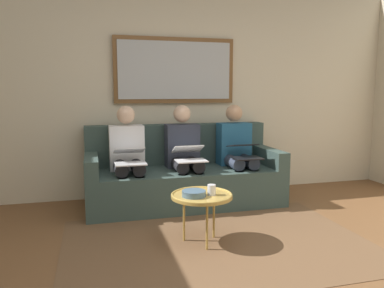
{
  "coord_description": "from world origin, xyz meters",
  "views": [
    {
      "loc": [
        1.01,
        2.11,
        1.3
      ],
      "look_at": [
        0.0,
        -1.7,
        0.75
      ],
      "focal_mm": 35.56,
      "sensor_mm": 36.0,
      "label": 1
    }
  ],
  "objects_px": {
    "person_left": "(237,150)",
    "laptop_white": "(189,154)",
    "coffee_table": "(202,196)",
    "cup": "(212,190)",
    "laptop_silver": "(130,156)",
    "person_middle": "(184,152)",
    "laptop_black": "(245,151)",
    "person_right": "(128,155)",
    "bowl": "(194,194)",
    "framed_mirror": "(175,70)",
    "couch": "(183,176)"
  },
  "relations": [
    {
      "from": "person_left",
      "to": "laptop_silver",
      "type": "bearing_deg",
      "value": 10.39
    },
    {
      "from": "person_right",
      "to": "laptop_black",
      "type": "bearing_deg",
      "value": 169.33
    },
    {
      "from": "framed_mirror",
      "to": "laptop_white",
      "type": "distance_m",
      "value": 1.15
    },
    {
      "from": "bowl",
      "to": "person_middle",
      "type": "relative_size",
      "value": 0.17
    },
    {
      "from": "bowl",
      "to": "laptop_black",
      "type": "distance_m",
      "value": 1.28
    },
    {
      "from": "cup",
      "to": "laptop_black",
      "type": "distance_m",
      "value": 1.18
    },
    {
      "from": "framed_mirror",
      "to": "person_middle",
      "type": "distance_m",
      "value": 1.05
    },
    {
      "from": "person_middle",
      "to": "person_right",
      "type": "bearing_deg",
      "value": 0.0
    },
    {
      "from": "coffee_table",
      "to": "laptop_black",
      "type": "bearing_deg",
      "value": -130.22
    },
    {
      "from": "framed_mirror",
      "to": "laptop_black",
      "type": "height_order",
      "value": "framed_mirror"
    },
    {
      "from": "coffee_table",
      "to": "cup",
      "type": "height_order",
      "value": "cup"
    },
    {
      "from": "cup",
      "to": "laptop_white",
      "type": "distance_m",
      "value": 0.96
    },
    {
      "from": "framed_mirror",
      "to": "bowl",
      "type": "xyz_separation_m",
      "value": [
        0.21,
        1.64,
        -1.1
      ]
    },
    {
      "from": "cup",
      "to": "bowl",
      "type": "height_order",
      "value": "cup"
    },
    {
      "from": "framed_mirror",
      "to": "cup",
      "type": "bearing_deg",
      "value": 88.22
    },
    {
      "from": "cup",
      "to": "laptop_silver",
      "type": "height_order",
      "value": "laptop_silver"
    },
    {
      "from": "cup",
      "to": "person_left",
      "type": "bearing_deg",
      "value": -120.27
    },
    {
      "from": "framed_mirror",
      "to": "person_left",
      "type": "distance_m",
      "value": 1.23
    },
    {
      "from": "couch",
      "to": "coffee_table",
      "type": "bearing_deg",
      "value": 84.02
    },
    {
      "from": "coffee_table",
      "to": "laptop_black",
      "type": "height_order",
      "value": "laptop_black"
    },
    {
      "from": "couch",
      "to": "framed_mirror",
      "type": "height_order",
      "value": "framed_mirror"
    },
    {
      "from": "laptop_black",
      "to": "couch",
      "type": "bearing_deg",
      "value": -25.83
    },
    {
      "from": "couch",
      "to": "cup",
      "type": "xyz_separation_m",
      "value": [
        0.05,
        1.25,
        0.16
      ]
    },
    {
      "from": "couch",
      "to": "person_right",
      "type": "height_order",
      "value": "person_right"
    },
    {
      "from": "bowl",
      "to": "laptop_silver",
      "type": "relative_size",
      "value": 0.53
    },
    {
      "from": "coffee_table",
      "to": "laptop_silver",
      "type": "relative_size",
      "value": 1.4
    },
    {
      "from": "person_left",
      "to": "laptop_black",
      "type": "bearing_deg",
      "value": 90.0
    },
    {
      "from": "person_middle",
      "to": "cup",
      "type": "bearing_deg",
      "value": 87.53
    },
    {
      "from": "bowl",
      "to": "coffee_table",
      "type": "bearing_deg",
      "value": -154.72
    },
    {
      "from": "couch",
      "to": "person_left",
      "type": "height_order",
      "value": "person_left"
    },
    {
      "from": "framed_mirror",
      "to": "bowl",
      "type": "height_order",
      "value": "framed_mirror"
    },
    {
      "from": "laptop_white",
      "to": "laptop_silver",
      "type": "bearing_deg",
      "value": 0.12
    },
    {
      "from": "cup",
      "to": "laptop_white",
      "type": "height_order",
      "value": "laptop_white"
    },
    {
      "from": "person_left",
      "to": "laptop_white",
      "type": "xyz_separation_m",
      "value": [
        0.64,
        0.23,
        0.02
      ]
    },
    {
      "from": "person_right",
      "to": "laptop_silver",
      "type": "height_order",
      "value": "person_right"
    },
    {
      "from": "cup",
      "to": "couch",
      "type": "bearing_deg",
      "value": -92.33
    },
    {
      "from": "cup",
      "to": "laptop_black",
      "type": "bearing_deg",
      "value": -126.24
    },
    {
      "from": "person_left",
      "to": "person_right",
      "type": "distance_m",
      "value": 1.28
    },
    {
      "from": "laptop_black",
      "to": "person_middle",
      "type": "relative_size",
      "value": 0.33
    },
    {
      "from": "laptop_black",
      "to": "laptop_silver",
      "type": "relative_size",
      "value": 1.01
    },
    {
      "from": "person_left",
      "to": "person_middle",
      "type": "bearing_deg",
      "value": 0.0
    },
    {
      "from": "framed_mirror",
      "to": "cup",
      "type": "height_order",
      "value": "framed_mirror"
    },
    {
      "from": "person_middle",
      "to": "laptop_white",
      "type": "xyz_separation_m",
      "value": [
        0.0,
        0.23,
        0.02
      ]
    },
    {
      "from": "framed_mirror",
      "to": "coffee_table",
      "type": "distance_m",
      "value": 1.97
    },
    {
      "from": "laptop_black",
      "to": "laptop_white",
      "type": "distance_m",
      "value": 0.64
    },
    {
      "from": "person_left",
      "to": "laptop_white",
      "type": "distance_m",
      "value": 0.68
    },
    {
      "from": "laptop_black",
      "to": "person_middle",
      "type": "height_order",
      "value": "person_middle"
    },
    {
      "from": "coffee_table",
      "to": "laptop_white",
      "type": "distance_m",
      "value": 0.95
    },
    {
      "from": "laptop_black",
      "to": "person_left",
      "type": "bearing_deg",
      "value": -90.0
    },
    {
      "from": "person_middle",
      "to": "couch",
      "type": "bearing_deg",
      "value": -90.0
    }
  ]
}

